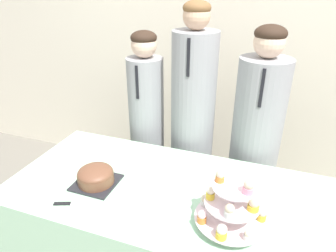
{
  "coord_description": "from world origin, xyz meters",
  "views": [
    {
      "loc": [
        0.41,
        -0.78,
        1.69
      ],
      "look_at": [
        -0.03,
        0.44,
        1.06
      ],
      "focal_mm": 32.0,
      "sensor_mm": 36.0,
      "label": 1
    }
  ],
  "objects": [
    {
      "name": "table",
      "position": [
        0.0,
        0.4,
        0.36
      ],
      "size": [
        1.72,
        0.79,
        0.72
      ],
      "color": "#A8DBB2",
      "rests_on": "ground_plane"
    },
    {
      "name": "student_2",
      "position": [
        0.36,
        1.0,
        0.69
      ],
      "size": [
        0.31,
        0.32,
        1.47
      ],
      "color": "#939399",
      "rests_on": "ground_plane"
    },
    {
      "name": "wall_back",
      "position": [
        0.0,
        1.62,
        1.35
      ],
      "size": [
        9.0,
        0.06,
        2.7
      ],
      "color": "beige",
      "rests_on": "ground_plane"
    },
    {
      "name": "student_1",
      "position": [
        -0.06,
        1.0,
        0.75
      ],
      "size": [
        0.29,
        0.3,
        1.59
      ],
      "color": "#939399",
      "rests_on": "ground_plane"
    },
    {
      "name": "cake_knife",
      "position": [
        -0.41,
        0.13,
        0.72
      ],
      "size": [
        0.26,
        0.11,
        0.01
      ],
      "rotation": [
        0.0,
        0.0,
        0.37
      ],
      "color": "silver",
      "rests_on": "table"
    },
    {
      "name": "student_0",
      "position": [
        -0.4,
        1.0,
        0.68
      ],
      "size": [
        0.25,
        0.25,
        1.4
      ],
      "color": "#939399",
      "rests_on": "ground_plane"
    },
    {
      "name": "cupcake_stand",
      "position": [
        0.33,
        0.24,
        0.83
      ],
      "size": [
        0.31,
        0.31,
        0.27
      ],
      "color": "silver",
      "rests_on": "table"
    },
    {
      "name": "round_cake",
      "position": [
        -0.39,
        0.31,
        0.76
      ],
      "size": [
        0.22,
        0.22,
        0.1
      ],
      "color": "#232328",
      "rests_on": "table"
    }
  ]
}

